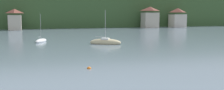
# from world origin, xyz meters

# --- Properties ---
(wooded_hillside) EXTENTS (352.00, 60.71, 38.77)m
(wooded_hillside) POSITION_xyz_m (9.83, 162.78, 7.12)
(wooded_hillside) COLOR #38562D
(wooded_hillside) RESTS_ON ground_plane
(shore_building_west) EXTENTS (4.80, 5.82, 7.86)m
(shore_building_west) POSITION_xyz_m (-13.80, 122.66, 3.81)
(shore_building_west) COLOR #BCB29E
(shore_building_west) RESTS_ON ground_plane
(shore_building_westcentral) EXTENTS (6.85, 5.41, 9.10)m
(shore_building_westcentral) POSITION_xyz_m (41.41, 122.47, 4.41)
(shore_building_westcentral) COLOR #BCB29E
(shore_building_westcentral) RESTS_ON ground_plane
(shore_building_central) EXTENTS (6.48, 5.87, 8.58)m
(shore_building_central) POSITION_xyz_m (55.22, 122.68, 4.17)
(shore_building_central) COLOR beige
(shore_building_central) RESTS_ON ground_plane
(sailboat_far_7) EXTENTS (6.55, 4.90, 7.18)m
(sailboat_far_7) POSITION_xyz_m (5.99, 69.28, 0.38)
(sailboat_far_7) COLOR #CCBC8E
(sailboat_far_7) RESTS_ON ground_plane
(sailboat_far_8) EXTENTS (3.25, 4.61, 6.35)m
(sailboat_far_8) POSITION_xyz_m (-6.16, 77.20, 0.23)
(sailboat_far_8) COLOR white
(sailboat_far_8) RESTS_ON ground_plane
(mooring_buoy_far) EXTENTS (0.46, 0.46, 0.46)m
(mooring_buoy_far) POSITION_xyz_m (-2.13, 47.44, 0.00)
(mooring_buoy_far) COLOR orange
(mooring_buoy_far) RESTS_ON ground_plane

